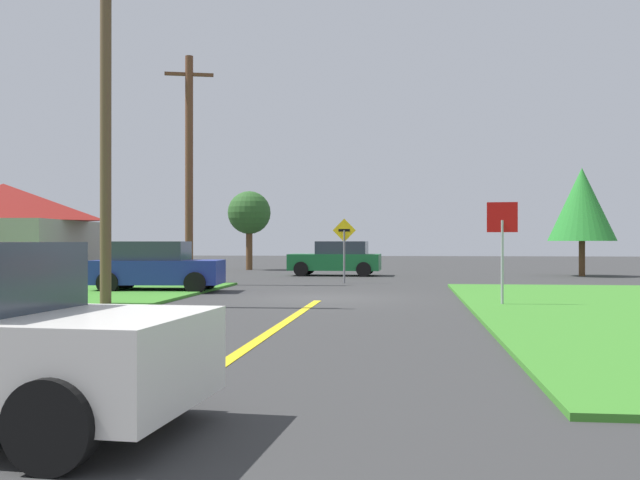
{
  "coord_description": "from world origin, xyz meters",
  "views": [
    {
      "loc": [
        2.42,
        -20.83,
        1.63
      ],
      "look_at": [
        -0.4,
        2.95,
        1.67
      ],
      "focal_mm": 41.22,
      "sensor_mm": 36.0,
      "label": 1
    }
  ],
  "objects_px": {
    "car_approaching_junction": "(337,259)",
    "oak_tree_left": "(249,213)",
    "direction_sign": "(344,243)",
    "barn": "(3,232)",
    "utility_pole_near": "(106,128)",
    "parked_car_near_building": "(157,267)",
    "utility_pole_mid": "(189,167)",
    "pine_tree_center": "(582,205)",
    "stop_sign": "(502,233)"
  },
  "relations": [
    {
      "from": "stop_sign",
      "to": "utility_pole_mid",
      "type": "distance_m",
      "value": 13.43
    },
    {
      "from": "utility_pole_mid",
      "to": "car_approaching_junction",
      "type": "bearing_deg",
      "value": 58.79
    },
    {
      "from": "car_approaching_junction",
      "to": "pine_tree_center",
      "type": "bearing_deg",
      "value": -174.13
    },
    {
      "from": "car_approaching_junction",
      "to": "utility_pole_mid",
      "type": "relative_size",
      "value": 0.51
    },
    {
      "from": "parked_car_near_building",
      "to": "barn",
      "type": "xyz_separation_m",
      "value": [
        -8.96,
        6.38,
        1.23
      ]
    },
    {
      "from": "utility_pole_near",
      "to": "parked_car_near_building",
      "type": "bearing_deg",
      "value": 95.55
    },
    {
      "from": "car_approaching_junction",
      "to": "parked_car_near_building",
      "type": "distance_m",
      "value": 12.61
    },
    {
      "from": "stop_sign",
      "to": "oak_tree_left",
      "type": "bearing_deg",
      "value": -59.31
    },
    {
      "from": "parked_car_near_building",
      "to": "barn",
      "type": "relative_size",
      "value": 0.55
    },
    {
      "from": "parked_car_near_building",
      "to": "utility_pole_near",
      "type": "height_order",
      "value": "utility_pole_near"
    },
    {
      "from": "parked_car_near_building",
      "to": "utility_pole_mid",
      "type": "relative_size",
      "value": 0.49
    },
    {
      "from": "oak_tree_left",
      "to": "stop_sign",
      "type": "bearing_deg",
      "value": -63.32
    },
    {
      "from": "car_approaching_junction",
      "to": "oak_tree_left",
      "type": "distance_m",
      "value": 8.79
    },
    {
      "from": "pine_tree_center",
      "to": "utility_pole_mid",
      "type": "bearing_deg",
      "value": -151.66
    },
    {
      "from": "utility_pole_mid",
      "to": "barn",
      "type": "distance_m",
      "value": 9.51
    },
    {
      "from": "oak_tree_left",
      "to": "pine_tree_center",
      "type": "height_order",
      "value": "pine_tree_center"
    },
    {
      "from": "stop_sign",
      "to": "parked_car_near_building",
      "type": "distance_m",
      "value": 11.2
    },
    {
      "from": "stop_sign",
      "to": "utility_pole_near",
      "type": "xyz_separation_m",
      "value": [
        -9.79,
        -0.97,
        2.62
      ]
    },
    {
      "from": "utility_pole_mid",
      "to": "direction_sign",
      "type": "relative_size",
      "value": 3.41
    },
    {
      "from": "direction_sign",
      "to": "barn",
      "type": "height_order",
      "value": "barn"
    },
    {
      "from": "car_approaching_junction",
      "to": "oak_tree_left",
      "type": "relative_size",
      "value": 0.97
    },
    {
      "from": "car_approaching_junction",
      "to": "utility_pole_near",
      "type": "height_order",
      "value": "utility_pole_near"
    },
    {
      "from": "parked_car_near_building",
      "to": "utility_pole_near",
      "type": "relative_size",
      "value": 0.48
    },
    {
      "from": "car_approaching_junction",
      "to": "utility_pole_mid",
      "type": "height_order",
      "value": "utility_pole_mid"
    },
    {
      "from": "pine_tree_center",
      "to": "barn",
      "type": "distance_m",
      "value": 25.79
    },
    {
      "from": "direction_sign",
      "to": "pine_tree_center",
      "type": "xyz_separation_m",
      "value": [
        10.49,
        7.02,
        1.78
      ]
    },
    {
      "from": "oak_tree_left",
      "to": "pine_tree_center",
      "type": "bearing_deg",
      "value": -18.0
    },
    {
      "from": "car_approaching_junction",
      "to": "utility_pole_near",
      "type": "xyz_separation_m",
      "value": [
        -4.16,
        -16.95,
        3.64
      ]
    },
    {
      "from": "oak_tree_left",
      "to": "pine_tree_center",
      "type": "xyz_separation_m",
      "value": [
        16.97,
        -5.51,
        0.13
      ]
    },
    {
      "from": "car_approaching_junction",
      "to": "barn",
      "type": "bearing_deg",
      "value": 23.07
    },
    {
      "from": "stop_sign",
      "to": "pine_tree_center",
      "type": "distance_m",
      "value": 17.83
    },
    {
      "from": "stop_sign",
      "to": "utility_pole_near",
      "type": "relative_size",
      "value": 0.3
    },
    {
      "from": "parked_car_near_building",
      "to": "direction_sign",
      "type": "xyz_separation_m",
      "value": [
        5.56,
        5.51,
        0.75
      ]
    },
    {
      "from": "parked_car_near_building",
      "to": "pine_tree_center",
      "type": "xyz_separation_m",
      "value": [
        16.05,
        12.54,
        2.53
      ]
    },
    {
      "from": "stop_sign",
      "to": "pine_tree_center",
      "type": "bearing_deg",
      "value": -104.86
    },
    {
      "from": "stop_sign",
      "to": "direction_sign",
      "type": "distance_m",
      "value": 10.88
    },
    {
      "from": "pine_tree_center",
      "to": "direction_sign",
      "type": "bearing_deg",
      "value": -146.2
    },
    {
      "from": "utility_pole_near",
      "to": "pine_tree_center",
      "type": "distance_m",
      "value": 23.64
    },
    {
      "from": "direction_sign",
      "to": "oak_tree_left",
      "type": "distance_m",
      "value": 14.2
    },
    {
      "from": "car_approaching_junction",
      "to": "barn",
      "type": "xyz_separation_m",
      "value": [
        -13.63,
        -5.33,
        1.22
      ]
    },
    {
      "from": "parked_car_near_building",
      "to": "pine_tree_center",
      "type": "height_order",
      "value": "pine_tree_center"
    },
    {
      "from": "parked_car_near_building",
      "to": "utility_pole_near",
      "type": "distance_m",
      "value": 6.4
    },
    {
      "from": "utility_pole_mid",
      "to": "pine_tree_center",
      "type": "xyz_separation_m",
      "value": [
        16.15,
        8.71,
        -1.06
      ]
    },
    {
      "from": "direction_sign",
      "to": "oak_tree_left",
      "type": "xyz_separation_m",
      "value": [
        -6.47,
        12.54,
        1.65
      ]
    },
    {
      "from": "utility_pole_mid",
      "to": "direction_sign",
      "type": "distance_m",
      "value": 6.55
    },
    {
      "from": "barn",
      "to": "oak_tree_left",
      "type": "bearing_deg",
      "value": 55.44
    },
    {
      "from": "stop_sign",
      "to": "oak_tree_left",
      "type": "distance_m",
      "value": 25.02
    },
    {
      "from": "parked_car_near_building",
      "to": "pine_tree_center",
      "type": "relative_size",
      "value": 0.82
    },
    {
      "from": "utility_pole_near",
      "to": "pine_tree_center",
      "type": "xyz_separation_m",
      "value": [
        15.54,
        17.78,
        -1.11
      ]
    },
    {
      "from": "direction_sign",
      "to": "pine_tree_center",
      "type": "relative_size",
      "value": 0.5
    }
  ]
}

